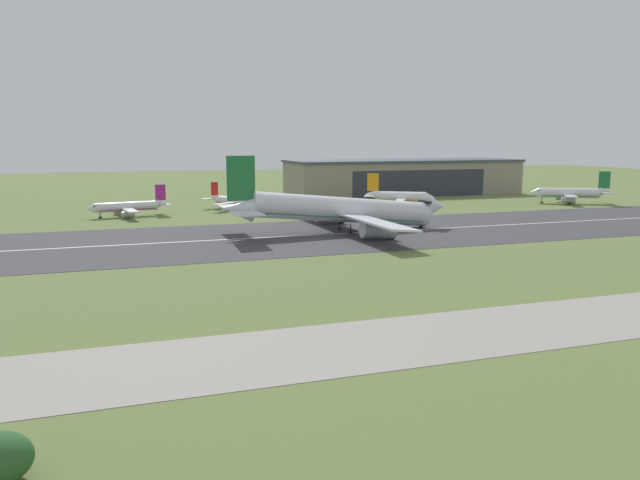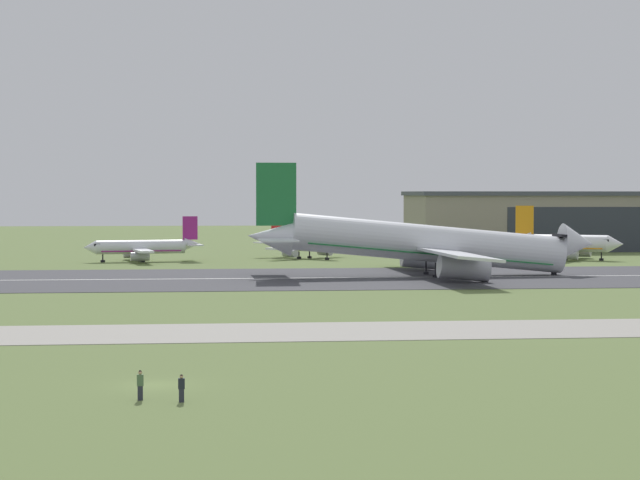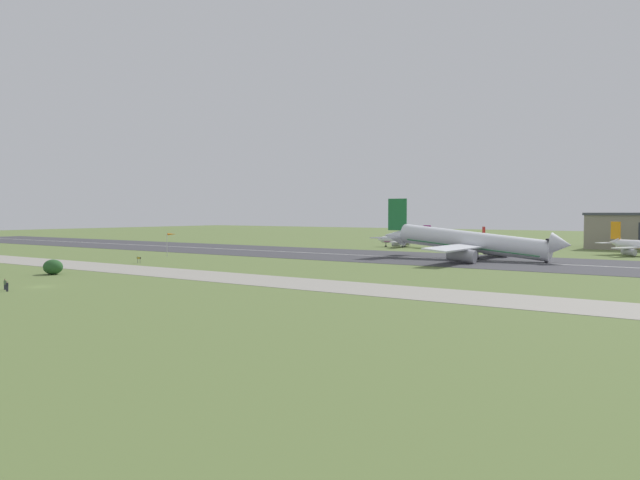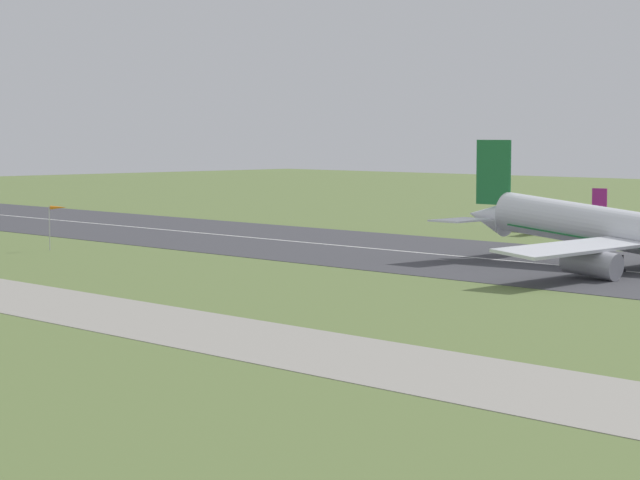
# 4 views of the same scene
# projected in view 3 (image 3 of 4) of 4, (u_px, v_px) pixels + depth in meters

# --- Properties ---
(ground_plane) EXTENTS (697.49, 697.49, 0.00)m
(ground_plane) POSITION_uv_depth(u_px,v_px,m) (237.00, 266.00, 150.32)
(ground_plane) COLOR olive
(runway_strip) EXTENTS (457.49, 46.95, 0.06)m
(runway_strip) POSITION_uv_depth(u_px,v_px,m) (349.00, 255.00, 191.43)
(runway_strip) COLOR #3D3D42
(runway_strip) RESTS_ON ground_plane
(runway_centreline) EXTENTS (411.74, 0.70, 0.01)m
(runway_centreline) POSITION_uv_depth(u_px,v_px,m) (349.00, 255.00, 191.43)
(runway_centreline) COLOR silver
(runway_centreline) RESTS_ON runway_strip
(taxiway_road) EXTENTS (343.12, 15.27, 0.05)m
(taxiway_road) POSITION_uv_depth(u_px,v_px,m) (173.00, 273.00, 133.87)
(taxiway_road) COLOR gray
(taxiway_road) RESTS_ON ground_plane
(airplane_landing) EXTENTS (53.70, 56.88, 17.09)m
(airplane_landing) POSITION_uv_depth(u_px,v_px,m) (471.00, 242.00, 171.30)
(airplane_landing) COLOR silver
(airplane_landing) RESTS_ON ground_plane
(airplane_parked_west) EXTENTS (21.88, 22.16, 8.29)m
(airplane_parked_west) POSITION_uv_depth(u_px,v_px,m) (404.00, 240.00, 233.31)
(airplane_parked_west) COLOR silver
(airplane_parked_west) RESTS_ON ground_plane
(airplane_parked_east) EXTENTS (21.89, 20.84, 10.19)m
(airplane_parked_east) POSITION_uv_depth(u_px,v_px,m) (638.00, 246.00, 185.88)
(airplane_parked_east) COLOR white
(airplane_parked_east) RESTS_ON ground_plane
(airplane_parked_far_east) EXTENTS (18.09, 18.51, 7.79)m
(airplane_parked_far_east) POSITION_uv_depth(u_px,v_px,m) (491.00, 242.00, 222.16)
(airplane_parked_far_east) COLOR white
(airplane_parked_far_east) RESTS_ON ground_plane
(shrub_clump) EXTENTS (4.55, 3.78, 3.15)m
(shrub_clump) POSITION_uv_depth(u_px,v_px,m) (52.00, 267.00, 131.04)
(shrub_clump) COLOR #285628
(shrub_clump) RESTS_ON ground_plane
(windsock_pole) EXTENTS (1.64, 2.60, 6.92)m
(windsock_pole) POSITION_uv_depth(u_px,v_px,m) (171.00, 236.00, 183.61)
(windsock_pole) COLOR #B7B7BC
(windsock_pole) RESTS_ON ground_plane
(runway_sign) EXTENTS (1.38, 0.13, 1.61)m
(runway_sign) POSITION_uv_depth(u_px,v_px,m) (139.00, 259.00, 159.25)
(runway_sign) COLOR #4C4C51
(runway_sign) RESTS_ON ground_plane
(spectator_left) EXTENTS (0.40, 0.24, 1.84)m
(spectator_left) POSITION_uv_depth(u_px,v_px,m) (5.00, 284.00, 104.78)
(spectator_left) COLOR #282B38
(spectator_left) RESTS_ON ground_plane
(spectator_right) EXTENTS (0.40, 0.24, 1.69)m
(spectator_right) POSITION_uv_depth(u_px,v_px,m) (7.00, 286.00, 102.56)
(spectator_right) COLOR #282B38
(spectator_right) RESTS_ON ground_plane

